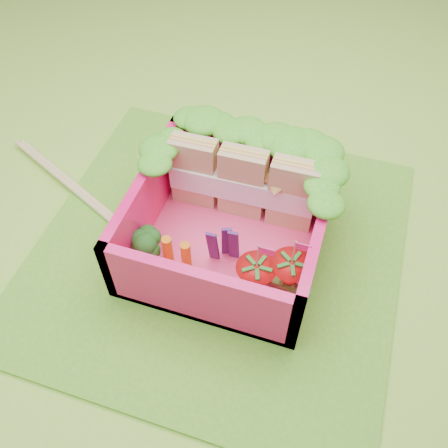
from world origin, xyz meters
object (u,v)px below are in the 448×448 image
at_px(bento_box, 228,223).
at_px(sandwich_stack, 243,183).
at_px(strawberry_left, 256,278).
at_px(strawberry_right, 290,275).
at_px(broccoli, 144,242).
at_px(chopsticks, 109,216).

bearing_deg(bento_box, sandwich_stack, 89.01).
height_order(sandwich_stack, strawberry_left, sandwich_stack).
distance_m(strawberry_left, strawberry_right, 0.23).
distance_m(broccoli, strawberry_right, 1.02).
bearing_deg(sandwich_stack, broccoli, -129.41).
bearing_deg(broccoli, strawberry_left, -2.05).
relative_size(bento_box, strawberry_right, 2.51).
xyz_separation_m(strawberry_left, chopsticks, (-1.25, 0.30, -0.17)).
height_order(sandwich_stack, broccoli, sandwich_stack).
relative_size(sandwich_stack, chopsticks, 0.47).
relative_size(broccoli, strawberry_left, 0.62).
relative_size(bento_box, strawberry_left, 2.54).
distance_m(sandwich_stack, broccoli, 0.83).
xyz_separation_m(strawberry_right, chopsticks, (-1.46, 0.21, -0.17)).
bearing_deg(chopsticks, bento_box, 1.48).
bearing_deg(broccoli, sandwich_stack, 50.59).
distance_m(strawberry_left, chopsticks, 1.30).
relative_size(sandwich_stack, strawberry_right, 2.08).
distance_m(sandwich_stack, strawberry_left, 0.74).
height_order(bento_box, chopsticks, bento_box).
xyz_separation_m(bento_box, broccoli, (-0.51, -0.30, -0.06)).
distance_m(bento_box, strawberry_left, 0.45).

